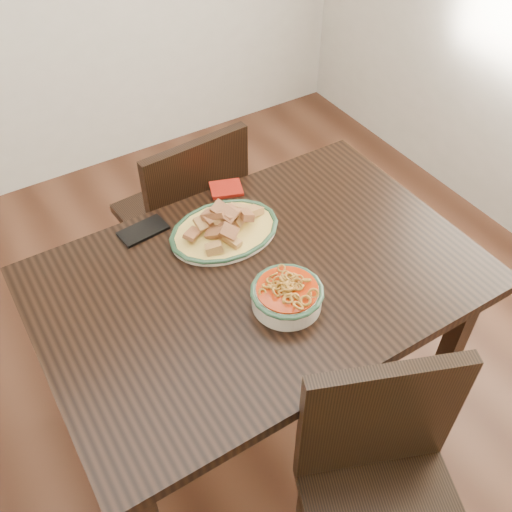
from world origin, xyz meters
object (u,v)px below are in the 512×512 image
chair_far (187,213)px  fish_plate (224,223)px  noodle_bowl (287,294)px  chair_near (383,487)px  smartphone (143,231)px  dining_table (259,294)px

chair_far → fish_plate: size_ratio=2.49×
noodle_bowl → fish_plate: bearing=90.5°
chair_near → smartphone: chair_near is taller
chair_near → fish_plate: bearing=111.3°
chair_far → smartphone: chair_far is taller
dining_table → fish_plate: fish_plate is taller
chair_far → smartphone: 0.47m
chair_far → smartphone: (-0.28, -0.28, 0.26)m
chair_near → chair_far: bearing=108.9°
dining_table → chair_far: 0.66m
fish_plate → noodle_bowl: fish_plate is taller
chair_near → smartphone: (-0.21, 0.98, 0.26)m
noodle_bowl → smartphone: noodle_bowl is taller
dining_table → noodle_bowl: bearing=-88.7°
smartphone → noodle_bowl: bearing=-72.1°
chair_near → noodle_bowl: (0.01, 0.49, 0.29)m
chair_far → smartphone: bearing=40.8°
chair_near → fish_plate: chair_near is taller
dining_table → fish_plate: size_ratio=3.65×
chair_far → noodle_bowl: (-0.06, -0.77, 0.29)m
chair_near → dining_table: bearing=111.1°
noodle_bowl → chair_far: bearing=85.9°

